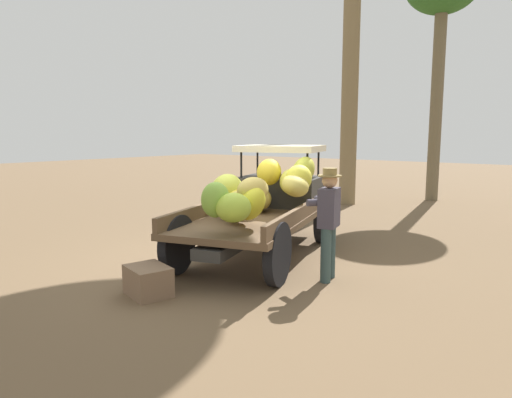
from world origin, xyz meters
The scene contains 4 objects.
ground_plane centered at (0.00, 0.00, 0.00)m, with size 60.00×60.00×0.00m, color brown.
truck centered at (0.75, -0.15, 0.98)m, with size 4.66×2.78×1.89m.
farmer centered at (0.03, -1.78, 0.93)m, with size 0.53×0.49×1.63m.
wooden_crate centered at (-1.99, -0.23, 0.19)m, with size 0.60×0.47×0.39m, color #7C5F47.
Camera 1 is at (-5.73, -4.92, 2.11)m, focal length 32.24 mm.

